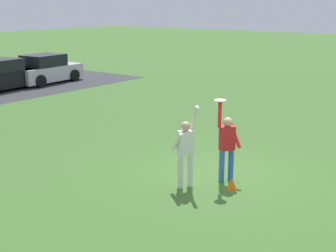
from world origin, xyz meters
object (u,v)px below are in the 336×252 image
object	(u,v)px
person_catcher	(227,144)
frisbee_disc	(220,100)
person_defender	(185,149)
field_cone_orange	(232,184)
parked_car_black	(0,76)
parked_car_silver	(46,70)

from	to	relation	value
person_catcher	frisbee_disc	world-z (taller)	frisbee_disc
person_defender	person_catcher	bearing A→B (deg)	0.00
frisbee_disc	field_cone_orange	distance (m)	2.02
person_defender	field_cone_orange	xyz separation A→B (m)	(0.51, -1.01, -0.82)
person_catcher	person_defender	size ratio (longest dim) A/B	1.02
person_catcher	field_cone_orange	bearing A→B (deg)	73.87
person_catcher	person_defender	world-z (taller)	person_catcher
parked_car_black	field_cone_orange	xyz separation A→B (m)	(-4.78, -16.36, -0.57)
frisbee_disc	parked_car_silver	distance (m)	17.49
person_defender	parked_car_silver	size ratio (longest dim) A/B	0.48
person_catcher	field_cone_orange	xyz separation A→B (m)	(-0.46, -0.43, -0.82)
parked_car_silver	person_defender	bearing A→B (deg)	-122.19
frisbee_disc	parked_car_silver	size ratio (longest dim) A/B	0.07
frisbee_disc	parked_car_silver	world-z (taller)	frisbee_disc
person_defender	frisbee_disc	size ratio (longest dim) A/B	7.10
person_catcher	parked_car_black	distance (m)	16.51
parked_car_silver	field_cone_orange	world-z (taller)	parked_car_silver
person_defender	parked_car_silver	distance (m)	17.37
person_catcher	parked_car_black	bearing A→B (deg)	-74.37
person_catcher	field_cone_orange	distance (m)	1.03
person_defender	parked_car_black	distance (m)	16.24
person_defender	parked_car_silver	xyz separation A→B (m)	(8.17, 15.32, -0.25)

